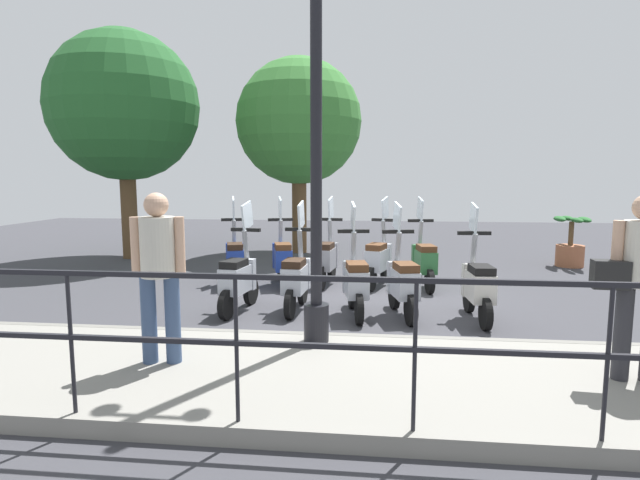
% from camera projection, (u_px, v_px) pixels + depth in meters
% --- Properties ---
extents(ground_plane, '(28.00, 28.00, 0.00)m').
position_uv_depth(ground_plane, '(351.00, 300.00, 7.65)').
color(ground_plane, '#38383D').
extents(promenade_walkway, '(2.20, 20.00, 0.15)m').
position_uv_depth(promenade_walkway, '(335.00, 377.00, 4.53)').
color(promenade_walkway, gray).
rests_on(promenade_walkway, ground_plane).
extents(fence_railing, '(0.04, 16.03, 1.07)m').
position_uv_depth(fence_railing, '(324.00, 323.00, 3.40)').
color(fence_railing, black).
rests_on(fence_railing, promenade_walkway).
extents(lamp_post_near, '(0.26, 0.90, 4.50)m').
position_uv_depth(lamp_post_near, '(316.00, 150.00, 5.04)').
color(lamp_post_near, black).
rests_on(lamp_post_near, promenade_walkway).
extents(pedestrian_with_bag, '(0.35, 0.65, 1.59)m').
position_uv_depth(pedestrian_with_bag, '(639.00, 273.00, 4.16)').
color(pedestrian_with_bag, '#28282D').
rests_on(pedestrian_with_bag, promenade_walkway).
extents(pedestrian_distant, '(0.36, 0.49, 1.59)m').
position_uv_depth(pedestrian_distant, '(159.00, 265.00, 4.57)').
color(pedestrian_distant, '#384C70').
rests_on(pedestrian_distant, promenade_walkway).
extents(tree_large, '(3.34, 3.34, 5.13)m').
position_uv_depth(tree_large, '(124.00, 107.00, 11.22)').
color(tree_large, brown).
rests_on(tree_large, ground_plane).
extents(tree_distant, '(3.04, 3.04, 4.74)m').
position_uv_depth(tree_distant, '(299.00, 122.00, 12.10)').
color(tree_distant, brown).
rests_on(tree_distant, ground_plane).
extents(potted_palm, '(1.06, 0.66, 1.05)m').
position_uv_depth(potted_palm, '(570.00, 245.00, 10.50)').
color(potted_palm, '#9E5B3D').
rests_on(potted_palm, ground_plane).
extents(scooter_near_0, '(1.23, 0.44, 1.54)m').
position_uv_depth(scooter_near_0, '(478.00, 285.00, 6.50)').
color(scooter_near_0, black).
rests_on(scooter_near_0, ground_plane).
extents(scooter_near_1, '(1.22, 0.50, 1.54)m').
position_uv_depth(scooter_near_1, '(403.00, 282.00, 6.68)').
color(scooter_near_1, black).
rests_on(scooter_near_1, ground_plane).
extents(scooter_near_2, '(1.23, 0.46, 1.54)m').
position_uv_depth(scooter_near_2, '(355.00, 281.00, 6.73)').
color(scooter_near_2, black).
rests_on(scooter_near_2, ground_plane).
extents(scooter_near_3, '(1.23, 0.44, 1.54)m').
position_uv_depth(scooter_near_3, '(296.00, 277.00, 6.97)').
color(scooter_near_3, black).
rests_on(scooter_near_3, ground_plane).
extents(scooter_near_4, '(1.23, 0.46, 1.54)m').
position_uv_depth(scooter_near_4, '(239.00, 278.00, 6.94)').
color(scooter_near_4, black).
rests_on(scooter_near_4, ground_plane).
extents(scooter_far_0, '(1.23, 0.46, 1.54)m').
position_uv_depth(scooter_far_0, '(424.00, 260.00, 8.41)').
color(scooter_far_0, black).
rests_on(scooter_far_0, ground_plane).
extents(scooter_far_1, '(1.20, 0.55, 1.54)m').
position_uv_depth(scooter_far_1, '(379.00, 259.00, 8.56)').
color(scooter_far_1, black).
rests_on(scooter_far_1, ground_plane).
extents(scooter_far_2, '(1.23, 0.44, 1.54)m').
position_uv_depth(scooter_far_2, '(327.00, 258.00, 8.66)').
color(scooter_far_2, black).
rests_on(scooter_far_2, ground_plane).
extents(scooter_far_3, '(1.21, 0.53, 1.54)m').
position_uv_depth(scooter_far_3, '(282.00, 258.00, 8.61)').
color(scooter_far_3, black).
rests_on(scooter_far_3, ground_plane).
extents(scooter_far_4, '(1.20, 0.55, 1.54)m').
position_uv_depth(scooter_far_4, '(235.00, 258.00, 8.62)').
color(scooter_far_4, black).
rests_on(scooter_far_4, ground_plane).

